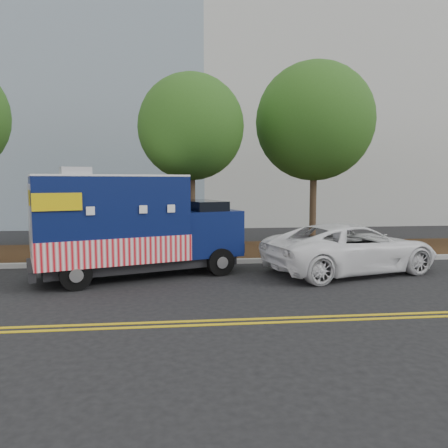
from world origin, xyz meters
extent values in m
plane|color=black|center=(0.00, 0.00, 0.00)|extent=(120.00, 120.00, 0.00)
cube|color=#9E9E99|center=(0.00, 1.40, 0.07)|extent=(120.00, 0.18, 0.15)
cube|color=black|center=(0.00, 3.50, 0.07)|extent=(120.00, 4.00, 0.15)
cube|color=gold|center=(0.00, -4.45, 0.01)|extent=(120.00, 0.10, 0.01)
cube|color=gold|center=(0.00, -4.70, 0.01)|extent=(120.00, 0.10, 0.01)
cube|color=silver|center=(2.00, 22.00, 15.00)|extent=(46.00, 20.00, 30.00)
cylinder|color=#38281C|center=(0.94, 2.72, 1.84)|extent=(0.26, 0.26, 3.67)
sphere|color=#2A5718|center=(0.94, 2.72, 4.60)|extent=(3.70, 3.70, 3.70)
cylinder|color=#38281C|center=(5.71, 3.79, 1.93)|extent=(0.26, 0.26, 3.87)
sphere|color=#2A5718|center=(5.71, 3.79, 5.00)|extent=(4.53, 4.53, 4.53)
cube|color=#473828|center=(-4.13, 1.57, 1.20)|extent=(0.06, 0.06, 2.40)
cube|color=black|center=(-0.65, -0.15, 0.40)|extent=(5.62, 3.45, 0.27)
cube|color=#0A1549|center=(-1.46, -0.43, 1.71)|extent=(4.49, 3.38, 2.28)
cube|color=red|center=(-1.46, -0.43, 0.90)|extent=(4.55, 3.44, 0.71)
cube|color=white|center=(-1.46, -0.43, 2.87)|extent=(4.49, 3.38, 0.06)
cube|color=#B7B7BA|center=(-2.27, -0.71, 3.00)|extent=(0.97, 0.97, 0.21)
cube|color=#0A1549|center=(1.24, 0.51, 1.19)|extent=(2.29, 2.49, 1.33)
cube|color=black|center=(1.19, 0.49, 1.83)|extent=(1.51, 2.06, 0.62)
cube|color=black|center=(2.06, 0.80, 0.74)|extent=(0.70, 1.82, 0.29)
cube|color=black|center=(-3.39, -1.10, 0.43)|extent=(0.86, 2.08, 0.27)
cube|color=#B7B7BA|center=(-3.37, -1.09, 1.76)|extent=(0.60, 1.63, 1.81)
cube|color=#B7B7BA|center=(-1.56, 0.74, 1.76)|extent=(1.63, 0.60, 1.05)
cube|color=yellow|center=(-2.44, -1.96, 2.23)|extent=(1.08, 0.39, 0.43)
cube|color=yellow|center=(-3.18, 0.18, 2.23)|extent=(1.08, 0.39, 0.43)
cylinder|color=black|center=(1.64, -0.38, 0.40)|extent=(0.84, 0.51, 0.80)
cylinder|color=black|center=(1.01, 1.46, 0.40)|extent=(0.84, 0.51, 0.80)
cylinder|color=black|center=(-2.13, -1.69, 0.40)|extent=(0.84, 0.51, 0.80)
cylinder|color=black|center=(-2.77, 0.15, 0.40)|extent=(0.84, 0.51, 0.80)
imported|color=white|center=(5.57, -0.36, 0.74)|extent=(5.76, 3.80, 1.47)
camera|label=1|loc=(0.39, -12.76, 2.75)|focal=35.00mm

